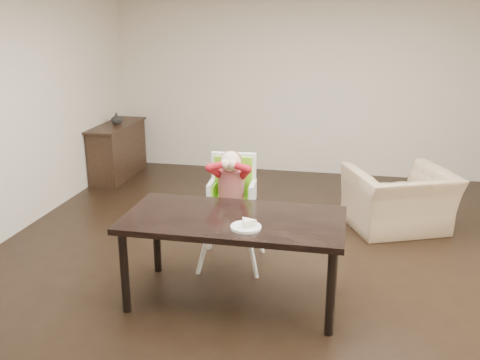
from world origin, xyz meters
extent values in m
plane|color=black|center=(0.00, 0.00, 0.00)|extent=(7.00, 7.00, 0.00)
cube|color=beige|center=(0.00, 3.50, 1.35)|extent=(6.00, 0.02, 2.70)
cube|color=black|center=(-0.32, -0.48, 0.72)|extent=(1.80, 0.90, 0.05)
cylinder|color=black|center=(-1.14, -0.85, 0.35)|extent=(0.07, 0.07, 0.70)
cylinder|color=black|center=(0.50, -0.85, 0.35)|extent=(0.07, 0.07, 0.70)
cylinder|color=black|center=(-1.14, -0.11, 0.35)|extent=(0.07, 0.07, 0.70)
cylinder|color=black|center=(0.50, -0.11, 0.35)|extent=(0.07, 0.07, 0.70)
cylinder|color=white|center=(-0.69, -0.03, 0.30)|extent=(0.05, 0.05, 0.60)
cylinder|color=white|center=(-0.27, -0.01, 0.30)|extent=(0.05, 0.05, 0.60)
cylinder|color=white|center=(-0.72, 0.39, 0.30)|extent=(0.05, 0.05, 0.60)
cylinder|color=white|center=(-0.29, 0.42, 0.30)|extent=(0.05, 0.05, 0.60)
cube|color=white|center=(-0.49, 0.19, 0.60)|extent=(0.45, 0.41, 0.05)
cube|color=#6FC919|center=(-0.49, 0.19, 0.64)|extent=(0.36, 0.34, 0.03)
cube|color=white|center=(-0.50, 0.36, 0.85)|extent=(0.43, 0.08, 0.45)
cube|color=#6FC919|center=(-0.50, 0.33, 0.83)|extent=(0.36, 0.04, 0.41)
cube|color=black|center=(-0.57, 0.24, 0.83)|extent=(0.04, 0.19, 0.02)
cube|color=black|center=(-0.43, 0.25, 0.83)|extent=(0.04, 0.19, 0.02)
cylinder|color=#B21614|center=(-0.49, 0.19, 0.80)|extent=(0.26, 0.26, 0.29)
sphere|color=beige|center=(-0.49, 0.17, 1.03)|extent=(0.20, 0.20, 0.19)
ellipsoid|color=brown|center=(-0.49, 0.20, 1.05)|extent=(0.21, 0.20, 0.15)
sphere|color=beige|center=(-0.52, 0.07, 1.04)|extent=(0.09, 0.09, 0.09)
sphere|color=beige|center=(-0.45, 0.07, 1.04)|extent=(0.09, 0.09, 0.09)
cylinder|color=white|center=(-0.18, -0.70, 0.76)|extent=(0.31, 0.31, 0.02)
torus|color=white|center=(-0.18, -0.70, 0.77)|extent=(0.31, 0.31, 0.01)
imported|color=tan|center=(1.15, 1.42, 0.46)|extent=(1.24, 1.05, 0.93)
cube|color=black|center=(-2.78, 2.70, 0.38)|extent=(0.40, 1.20, 0.76)
cube|color=black|center=(-2.78, 2.70, 0.78)|extent=(0.44, 1.26, 0.03)
imported|color=#99999E|center=(-2.78, 2.73, 0.87)|extent=(0.18, 0.18, 0.16)
camera|label=1|loc=(0.55, -4.46, 2.34)|focal=40.00mm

